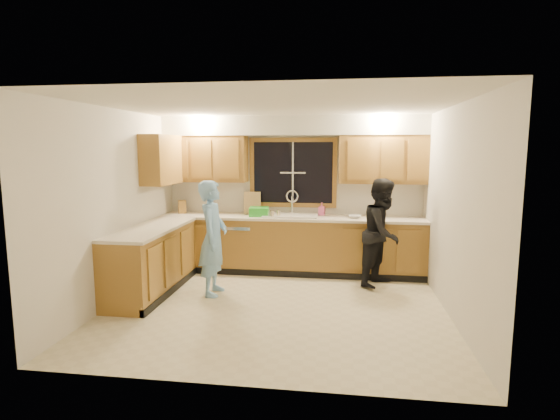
{
  "coord_description": "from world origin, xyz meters",
  "views": [
    {
      "loc": [
        0.78,
        -5.26,
        1.99
      ],
      "look_at": [
        -0.04,
        0.65,
        1.15
      ],
      "focal_mm": 28.0,
      "sensor_mm": 36.0,
      "label": 1
    }
  ],
  "objects_px": {
    "dishwasher": "(239,246)",
    "bowl": "(355,217)",
    "soap_bottle": "(322,209)",
    "dish_crate": "(259,212)",
    "sink": "(291,220)",
    "man": "(213,238)",
    "knife_block": "(182,207)",
    "stove": "(133,272)",
    "woman": "(383,232)"
  },
  "relations": [
    {
      "from": "knife_block",
      "to": "bowl",
      "type": "distance_m",
      "value": 2.85
    },
    {
      "from": "sink",
      "to": "bowl",
      "type": "distance_m",
      "value": 1.02
    },
    {
      "from": "sink",
      "to": "bowl",
      "type": "xyz_separation_m",
      "value": [
        1.01,
        -0.06,
        0.08
      ]
    },
    {
      "from": "man",
      "to": "bowl",
      "type": "relative_size",
      "value": 8.08
    },
    {
      "from": "sink",
      "to": "woman",
      "type": "xyz_separation_m",
      "value": [
        1.41,
        -0.5,
        -0.08
      ]
    },
    {
      "from": "woman",
      "to": "knife_block",
      "type": "bearing_deg",
      "value": 112.04
    },
    {
      "from": "dishwasher",
      "to": "soap_bottle",
      "type": "relative_size",
      "value": 3.94
    },
    {
      "from": "knife_block",
      "to": "man",
      "type": "bearing_deg",
      "value": -83.06
    },
    {
      "from": "knife_block",
      "to": "bowl",
      "type": "height_order",
      "value": "knife_block"
    },
    {
      "from": "man",
      "to": "bowl",
      "type": "distance_m",
      "value": 2.27
    },
    {
      "from": "soap_bottle",
      "to": "knife_block",
      "type": "bearing_deg",
      "value": -177.34
    },
    {
      "from": "bowl",
      "to": "man",
      "type": "bearing_deg",
      "value": -148.99
    },
    {
      "from": "stove",
      "to": "woman",
      "type": "relative_size",
      "value": 0.57
    },
    {
      "from": "stove",
      "to": "woman",
      "type": "distance_m",
      "value": 3.49
    },
    {
      "from": "sink",
      "to": "dishwasher",
      "type": "xyz_separation_m",
      "value": [
        -0.85,
        -0.01,
        -0.45
      ]
    },
    {
      "from": "sink",
      "to": "knife_block",
      "type": "xyz_separation_m",
      "value": [
        -1.84,
        0.06,
        0.17
      ]
    },
    {
      "from": "knife_block",
      "to": "dish_crate",
      "type": "bearing_deg",
      "value": -33.2
    },
    {
      "from": "sink",
      "to": "bowl",
      "type": "height_order",
      "value": "sink"
    },
    {
      "from": "sink",
      "to": "bowl",
      "type": "relative_size",
      "value": 4.42
    },
    {
      "from": "knife_block",
      "to": "dish_crate",
      "type": "relative_size",
      "value": 0.73
    },
    {
      "from": "dish_crate",
      "to": "soap_bottle",
      "type": "bearing_deg",
      "value": 12.46
    },
    {
      "from": "soap_bottle",
      "to": "bowl",
      "type": "bearing_deg",
      "value": -23.56
    },
    {
      "from": "sink",
      "to": "dish_crate",
      "type": "distance_m",
      "value": 0.53
    },
    {
      "from": "man",
      "to": "woman",
      "type": "bearing_deg",
      "value": -74.37
    },
    {
      "from": "dishwasher",
      "to": "man",
      "type": "bearing_deg",
      "value": -93.58
    },
    {
      "from": "dish_crate",
      "to": "bowl",
      "type": "relative_size",
      "value": 1.55
    },
    {
      "from": "dishwasher",
      "to": "bowl",
      "type": "bearing_deg",
      "value": -1.3
    },
    {
      "from": "sink",
      "to": "man",
      "type": "relative_size",
      "value": 0.55
    },
    {
      "from": "dish_crate",
      "to": "soap_bottle",
      "type": "height_order",
      "value": "soap_bottle"
    },
    {
      "from": "dishwasher",
      "to": "woman",
      "type": "xyz_separation_m",
      "value": [
        2.26,
        -0.48,
        0.38
      ]
    },
    {
      "from": "stove",
      "to": "dish_crate",
      "type": "bearing_deg",
      "value": 53.98
    },
    {
      "from": "man",
      "to": "dishwasher",
      "type": "bearing_deg",
      "value": -5.15
    },
    {
      "from": "dishwasher",
      "to": "soap_bottle",
      "type": "distance_m",
      "value": 1.48
    },
    {
      "from": "sink",
      "to": "dish_crate",
      "type": "height_order",
      "value": "sink"
    },
    {
      "from": "sink",
      "to": "dishwasher",
      "type": "relative_size",
      "value": 1.05
    },
    {
      "from": "dishwasher",
      "to": "dish_crate",
      "type": "bearing_deg",
      "value": -5.54
    },
    {
      "from": "dishwasher",
      "to": "woman",
      "type": "height_order",
      "value": "woman"
    },
    {
      "from": "woman",
      "to": "bowl",
      "type": "xyz_separation_m",
      "value": [
        -0.39,
        0.44,
        0.16
      ]
    },
    {
      "from": "sink",
      "to": "knife_block",
      "type": "relative_size",
      "value": 3.91
    },
    {
      "from": "sink",
      "to": "soap_bottle",
      "type": "distance_m",
      "value": 0.54
    },
    {
      "from": "man",
      "to": "knife_block",
      "type": "bearing_deg",
      "value": 33.75
    },
    {
      "from": "knife_block",
      "to": "dishwasher",
      "type": "bearing_deg",
      "value": -32.95
    },
    {
      "from": "stove",
      "to": "bowl",
      "type": "height_order",
      "value": "bowl"
    },
    {
      "from": "man",
      "to": "woman",
      "type": "relative_size",
      "value": 1.0
    },
    {
      "from": "knife_block",
      "to": "soap_bottle",
      "type": "height_order",
      "value": "knife_block"
    },
    {
      "from": "sink",
      "to": "man",
      "type": "xyz_separation_m",
      "value": [
        -0.93,
        -1.22,
        -0.08
      ]
    },
    {
      "from": "man",
      "to": "knife_block",
      "type": "distance_m",
      "value": 1.59
    },
    {
      "from": "dishwasher",
      "to": "knife_block",
      "type": "relative_size",
      "value": 3.73
    },
    {
      "from": "bowl",
      "to": "soap_bottle",
      "type": "bearing_deg",
      "value": 156.44
    },
    {
      "from": "sink",
      "to": "knife_block",
      "type": "bearing_deg",
      "value": 178.0
    }
  ]
}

